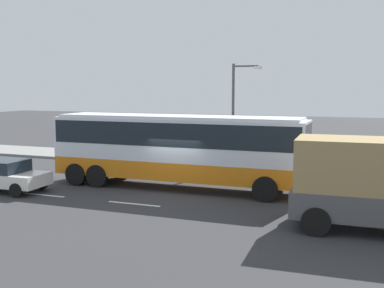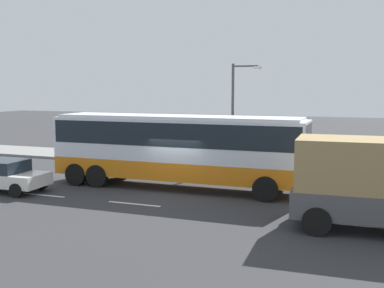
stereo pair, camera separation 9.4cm
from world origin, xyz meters
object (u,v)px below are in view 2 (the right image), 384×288
object	(u,v)px
coach_bus	(177,143)
car_white_minivan	(3,175)
street_lamp	(236,107)
pedestrian_near_curb	(208,149)

from	to	relation	value
coach_bus	car_white_minivan	xyz separation A→B (m)	(-7.41, -3.44, -1.39)
car_white_minivan	coach_bus	bearing A→B (deg)	23.48
street_lamp	pedestrian_near_curb	bearing A→B (deg)	175.21
car_white_minivan	pedestrian_near_curb	xyz separation A→B (m)	(6.87, 9.78, 0.33)
car_white_minivan	street_lamp	world-z (taller)	street_lamp
pedestrian_near_curb	street_lamp	world-z (taller)	street_lamp
car_white_minivan	street_lamp	distance (m)	13.27
car_white_minivan	street_lamp	size ratio (longest dim) A/B	0.69
coach_bus	pedestrian_near_curb	size ratio (longest dim) A/B	7.35
coach_bus	street_lamp	world-z (taller)	street_lamp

